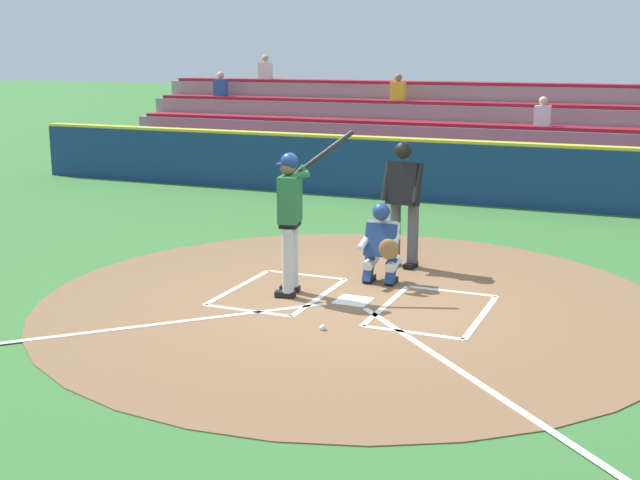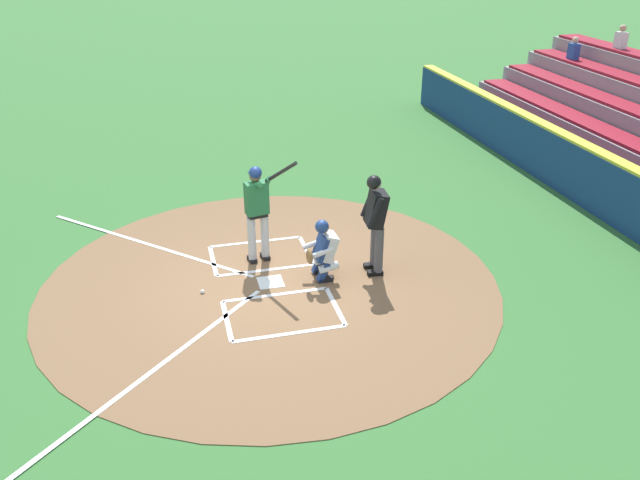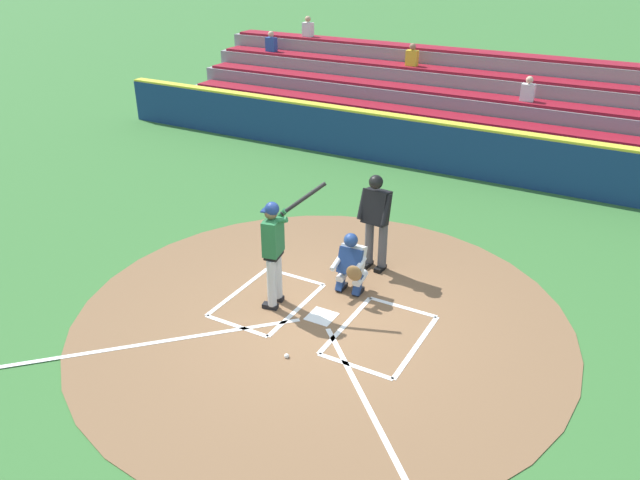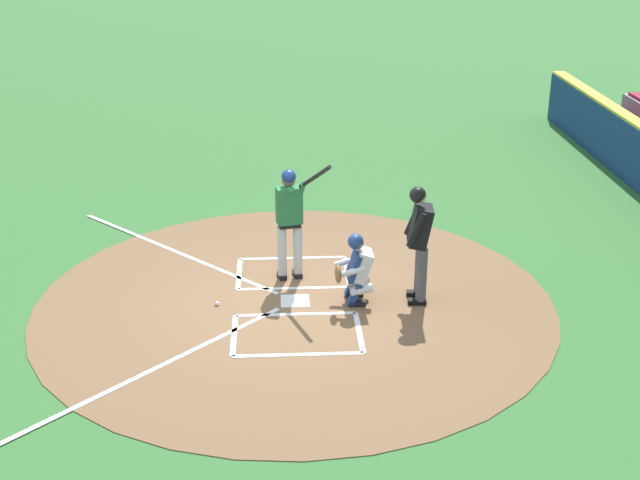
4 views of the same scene
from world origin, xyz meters
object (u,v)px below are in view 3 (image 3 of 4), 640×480
at_px(batter, 274,247).
at_px(baseball, 287,356).
at_px(plate_umpire, 376,216).
at_px(catcher, 351,262).

xyz_separation_m(batter, baseball, (-0.93, 1.16, -1.06)).
relative_size(batter, plate_umpire, 1.14).
bearing_deg(catcher, batter, 47.35).
bearing_deg(baseball, plate_umpire, -89.67).
height_order(catcher, baseball, catcher).
bearing_deg(batter, plate_umpire, -115.15).
distance_m(catcher, baseball, 2.21).
height_order(batter, catcher, batter).
xyz_separation_m(plate_umpire, baseball, (-0.02, 3.09, -1.04)).
bearing_deg(baseball, batter, -51.30).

